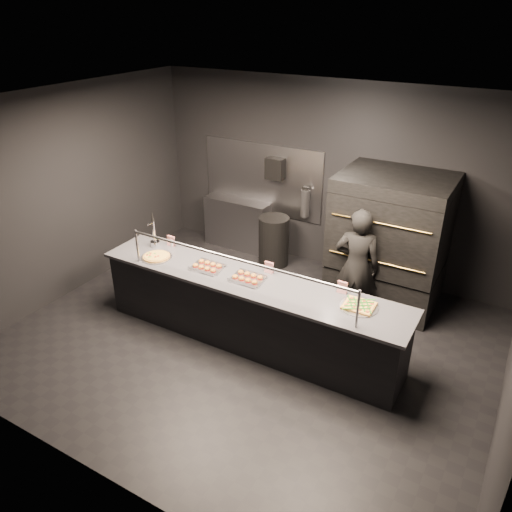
# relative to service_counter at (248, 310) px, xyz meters

# --- Properties ---
(room) EXTENTS (6.04, 6.00, 3.00)m
(room) POSITION_rel_service_counter_xyz_m (-0.02, 0.05, 1.03)
(room) COLOR black
(room) RESTS_ON ground
(service_counter) EXTENTS (4.10, 0.78, 1.37)m
(service_counter) POSITION_rel_service_counter_xyz_m (0.00, 0.00, 0.00)
(service_counter) COLOR black
(service_counter) RESTS_ON ground
(pizza_oven) EXTENTS (1.50, 1.23, 1.91)m
(pizza_oven) POSITION_rel_service_counter_xyz_m (1.20, 1.90, 0.50)
(pizza_oven) COLOR black
(pizza_oven) RESTS_ON ground
(prep_shelf) EXTENTS (1.20, 0.35, 0.90)m
(prep_shelf) POSITION_rel_service_counter_xyz_m (-1.60, 2.32, -0.01)
(prep_shelf) COLOR #99999E
(prep_shelf) RESTS_ON ground
(towel_dispenser) EXTENTS (0.30, 0.20, 0.35)m
(towel_dispenser) POSITION_rel_service_counter_xyz_m (-0.90, 2.39, 1.09)
(towel_dispenser) COLOR black
(towel_dispenser) RESTS_ON room
(fire_extinguisher) EXTENTS (0.14, 0.14, 0.51)m
(fire_extinguisher) POSITION_rel_service_counter_xyz_m (-0.35, 2.40, 0.60)
(fire_extinguisher) COLOR #B2B2B7
(fire_extinguisher) RESTS_ON room
(beer_tap) EXTENTS (0.13, 0.19, 0.52)m
(beer_tap) POSITION_rel_service_counter_xyz_m (-1.60, 0.15, 0.60)
(beer_tap) COLOR silver
(beer_tap) RESTS_ON service_counter
(round_pizza) EXTENTS (0.42, 0.42, 0.03)m
(round_pizza) POSITION_rel_service_counter_xyz_m (-1.36, -0.11, 0.47)
(round_pizza) COLOR silver
(round_pizza) RESTS_ON service_counter
(slider_tray_a) EXTENTS (0.44, 0.36, 0.06)m
(slider_tray_a) POSITION_rel_service_counter_xyz_m (-0.60, -0.02, 0.48)
(slider_tray_a) COLOR silver
(slider_tray_a) RESTS_ON service_counter
(slider_tray_b) EXTENTS (0.44, 0.34, 0.06)m
(slider_tray_b) POSITION_rel_service_counter_xyz_m (-0.00, -0.01, 0.48)
(slider_tray_b) COLOR silver
(slider_tray_b) RESTS_ON service_counter
(square_pizza) EXTENTS (0.43, 0.43, 0.05)m
(square_pizza) POSITION_rel_service_counter_xyz_m (1.40, 0.08, 0.47)
(square_pizza) COLOR silver
(square_pizza) RESTS_ON service_counter
(condiment_jar) EXTENTS (0.14, 0.06, 0.09)m
(condiment_jar) POSITION_rel_service_counter_xyz_m (-1.37, 0.28, 0.50)
(condiment_jar) COLOR silver
(condiment_jar) RESTS_ON service_counter
(tent_cards) EXTENTS (2.66, 0.04, 0.15)m
(tent_cards) POSITION_rel_service_counter_xyz_m (-0.05, 0.28, 0.53)
(tent_cards) COLOR white
(tent_cards) RESTS_ON service_counter
(trash_bin) EXTENTS (0.50, 0.50, 0.84)m
(trash_bin) POSITION_rel_service_counter_xyz_m (-0.74, 2.06, -0.05)
(trash_bin) COLOR black
(trash_bin) RESTS_ON ground
(worker) EXTENTS (0.67, 0.52, 1.65)m
(worker) POSITION_rel_service_counter_xyz_m (0.99, 1.15, 0.36)
(worker) COLOR black
(worker) RESTS_ON ground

